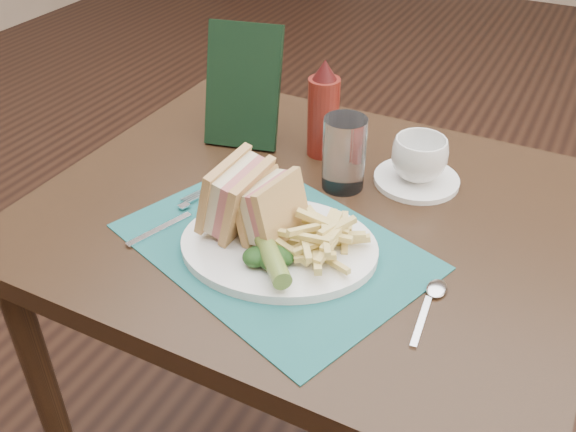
# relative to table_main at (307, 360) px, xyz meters

# --- Properties ---
(floor) EXTENTS (7.00, 7.00, 0.00)m
(floor) POSITION_rel_table_main_xyz_m (0.00, 0.50, -0.38)
(floor) COLOR black
(floor) RESTS_ON ground
(wall_back) EXTENTS (6.00, 0.00, 6.00)m
(wall_back) POSITION_rel_table_main_xyz_m (0.00, 4.00, -0.38)
(wall_back) COLOR tan
(wall_back) RESTS_ON ground
(table_main) EXTENTS (0.90, 0.75, 0.75)m
(table_main) POSITION_rel_table_main_xyz_m (0.00, 0.00, 0.00)
(table_main) COLOR black
(table_main) RESTS_ON ground
(placemat) EXTENTS (0.53, 0.45, 0.00)m
(placemat) POSITION_rel_table_main_xyz_m (-0.00, -0.13, 0.38)
(placemat) COLOR #1B5959
(placemat) RESTS_ON table_main
(plate) EXTENTS (0.35, 0.31, 0.01)m
(plate) POSITION_rel_table_main_xyz_m (0.01, -0.13, 0.38)
(plate) COLOR white
(plate) RESTS_ON placemat
(sandwich_half_a) EXTENTS (0.08, 0.12, 0.12)m
(sandwich_half_a) POSITION_rel_table_main_xyz_m (-0.09, -0.12, 0.45)
(sandwich_half_a) COLOR tan
(sandwich_half_a) RESTS_ON plate
(sandwich_half_b) EXTENTS (0.09, 0.11, 0.10)m
(sandwich_half_b) POSITION_rel_table_main_xyz_m (-0.03, -0.12, 0.44)
(sandwich_half_b) COLOR tan
(sandwich_half_b) RESTS_ON plate
(kale_garnish) EXTENTS (0.11, 0.08, 0.03)m
(kale_garnish) POSITION_rel_table_main_xyz_m (0.02, -0.19, 0.41)
(kale_garnish) COLOR #153412
(kale_garnish) RESTS_ON plate
(pickle_spear) EXTENTS (0.10, 0.11, 0.03)m
(pickle_spear) POSITION_rel_table_main_xyz_m (0.03, -0.19, 0.41)
(pickle_spear) COLOR #57702B
(pickle_spear) RESTS_ON plate
(fries_pile) EXTENTS (0.18, 0.20, 0.06)m
(fries_pile) POSITION_rel_table_main_xyz_m (0.08, -0.12, 0.42)
(fries_pile) COLOR #E5CD72
(fries_pile) RESTS_ON plate
(fork) EXTENTS (0.08, 0.17, 0.01)m
(fork) POSITION_rel_table_main_xyz_m (-0.18, -0.14, 0.38)
(fork) COLOR silver
(fork) RESTS_ON placemat
(spoon) EXTENTS (0.05, 0.15, 0.01)m
(spoon) POSITION_rel_table_main_xyz_m (0.25, -0.15, 0.38)
(spoon) COLOR silver
(spoon) RESTS_ON table_main
(saucer) EXTENTS (0.17, 0.17, 0.01)m
(saucer) POSITION_rel_table_main_xyz_m (0.13, 0.15, 0.38)
(saucer) COLOR white
(saucer) RESTS_ON table_main
(coffee_cup) EXTENTS (0.14, 0.14, 0.08)m
(coffee_cup) POSITION_rel_table_main_xyz_m (0.13, 0.15, 0.42)
(coffee_cup) COLOR white
(coffee_cup) RESTS_ON saucer
(drinking_glass) EXTENTS (0.08, 0.08, 0.13)m
(drinking_glass) POSITION_rel_table_main_xyz_m (0.02, 0.08, 0.44)
(drinking_glass) COLOR white
(drinking_glass) RESTS_ON table_main
(ketchup_bottle) EXTENTS (0.06, 0.06, 0.19)m
(ketchup_bottle) POSITION_rel_table_main_xyz_m (-0.06, 0.17, 0.47)
(ketchup_bottle) COLOR #5D160F
(ketchup_bottle) RESTS_ON table_main
(check_presenter) EXTENTS (0.16, 0.12, 0.22)m
(check_presenter) POSITION_rel_table_main_xyz_m (-0.22, 0.15, 0.49)
(check_presenter) COLOR black
(check_presenter) RESTS_ON table_main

